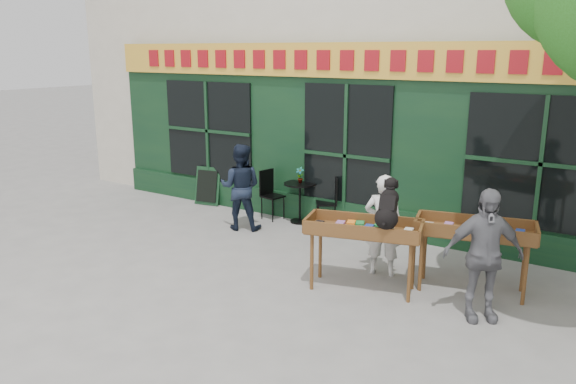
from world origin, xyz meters
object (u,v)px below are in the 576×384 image
book_cart_center (364,232)px  book_cart_right (475,233)px  dog (388,202)px  woman (383,225)px  bistro_table (300,194)px  man_left (241,187)px  man_right (483,255)px

book_cart_center → book_cart_right: (1.26, 0.75, 0.00)m
dog → woman: dog is taller
bistro_table → man_left: man_left is taller
man_right → bistro_table: 4.44m
dog → book_cart_right: dog is taller
book_cart_center → dog: 0.59m
book_cart_right → man_left: (-4.28, 0.49, -0.04)m
book_cart_center → bistro_table: (-2.32, 2.14, -0.28)m
book_cart_center → book_cart_right: same height
bistro_table → dog: bearing=-39.3°
dog → man_left: size_ratio=0.38×
book_cart_center → man_left: man_left is taller
man_left → dog: bearing=135.1°
woman → man_right: man_right is taller
man_right → man_left: (-4.58, 1.24, -0.03)m
woman → man_left: bearing=-25.8°
woman → book_cart_right: (1.26, 0.10, 0.08)m
dog → book_cart_right: 1.30m
dog → bistro_table: 3.54m
book_cart_right → man_left: size_ratio=1.03×
book_cart_center → man_right: man_right is taller
woman → dog: bearing=101.8°
man_right → bistro_table: size_ratio=2.14×
book_cart_center → woman: 0.66m
book_cart_center → woman: size_ratio=1.09×
dog → woman: size_ratio=0.40×
book_cart_right → bistro_table: bearing=145.8°
book_cart_center → woman: (0.00, 0.65, -0.08)m
dog → book_cart_right: bearing=26.5°
man_right → man_left: 4.75m
man_left → man_right: bearing=140.9°
book_cart_right → man_left: bearing=160.4°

